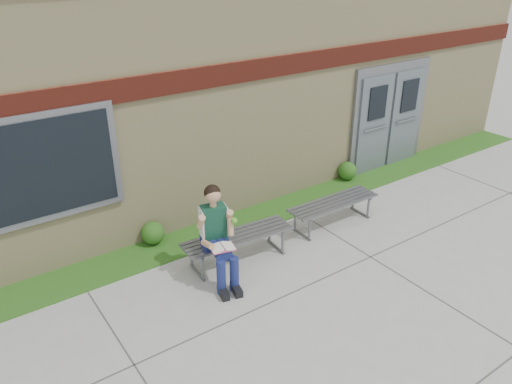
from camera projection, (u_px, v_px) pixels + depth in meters
ground at (347, 296)px, 7.09m from camera, size 80.00×80.00×0.00m
grass_strip at (245, 221)px, 8.99m from camera, size 16.00×0.80×0.02m
school_building at (155, 70)px, 10.55m from camera, size 16.20×6.22×4.20m
bench_left at (238, 241)px, 7.74m from camera, size 1.80×0.62×0.46m
bench_right at (333, 207)px, 8.77m from camera, size 1.74×0.50×0.45m
girl at (218, 234)px, 7.15m from camera, size 0.56×0.95×1.46m
shrub_mid at (153, 233)px, 8.23m from camera, size 0.38×0.38×0.38m
shrub_east at (347, 171)px, 10.50m from camera, size 0.39×0.39×0.39m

